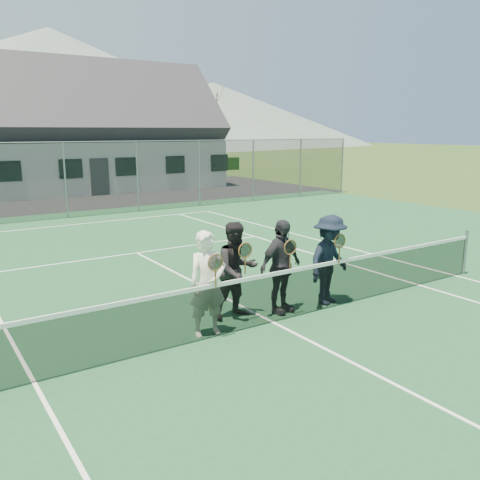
{
  "coord_description": "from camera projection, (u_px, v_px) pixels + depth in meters",
  "views": [
    {
      "loc": [
        -5.29,
        -6.92,
        3.43
      ],
      "look_at": [
        0.28,
        1.5,
        1.25
      ],
      "focal_mm": 38.0,
      "sensor_mm": 36.0,
      "label": 1
    }
  ],
  "objects": [
    {
      "name": "ground",
      "position": [
        33.0,
        200.0,
        25.52
      ],
      "size": [
        220.0,
        220.0,
        0.0
      ],
      "primitive_type": "plane",
      "color": "#2B4418",
      "rests_on": "ground"
    },
    {
      "name": "court_surface",
      "position": [
        273.0,
        323.0,
        9.21
      ],
      "size": [
        30.0,
        30.0,
        0.02
      ],
      "primitive_type": "cube",
      "color": "#1C4C2B",
      "rests_on": "ground"
    },
    {
      "name": "hill_centre",
      "position": [
        53.0,
        89.0,
        95.12
      ],
      "size": [
        120.0,
        120.0,
        22.0
      ],
      "primitive_type": "cone",
      "color": "slate",
      "rests_on": "ground"
    },
    {
      "name": "hill_east",
      "position": [
        214.0,
        115.0,
        114.85
      ],
      "size": [
        90.0,
        90.0,
        14.0
      ],
      "primitive_type": "cone",
      "color": "#57685F",
      "rests_on": "ground"
    },
    {
      "name": "court_markings",
      "position": [
        273.0,
        322.0,
        9.21
      ],
      "size": [
        11.03,
        23.83,
        0.01
      ],
      "color": "white",
      "rests_on": "court_surface"
    },
    {
      "name": "tennis_net",
      "position": [
        273.0,
        295.0,
        9.1
      ],
      "size": [
        11.68,
        0.08,
        1.1
      ],
      "color": "slate",
      "rests_on": "ground"
    },
    {
      "name": "perimeter_fence",
      "position": [
        65.0,
        180.0,
        19.9
      ],
      "size": [
        30.07,
        0.07,
        3.02
      ],
      "color": "slate",
      "rests_on": "ground"
    },
    {
      "name": "clubhouse",
      "position": [
        83.0,
        121.0,
        30.09
      ],
      "size": [
        15.6,
        8.2,
        7.7
      ],
      "color": "silver",
      "rests_on": "ground"
    },
    {
      "name": "tree_c",
      "position": [
        15.0,
        97.0,
        35.97
      ],
      "size": [
        3.2,
        3.2,
        7.77
      ],
      "color": "#3A2115",
      "rests_on": "ground"
    },
    {
      "name": "tree_d",
      "position": [
        147.0,
        101.0,
        41.37
      ],
      "size": [
        3.2,
        3.2,
        7.77
      ],
      "color": "#382114",
      "rests_on": "ground"
    },
    {
      "name": "tree_e",
      "position": [
        210.0,
        103.0,
        44.6
      ],
      "size": [
        3.2,
        3.2,
        7.77
      ],
      "color": "#382514",
      "rests_on": "ground"
    },
    {
      "name": "player_a",
      "position": [
        208.0,
        284.0,
        8.49
      ],
      "size": [
        0.71,
        0.54,
        1.8
      ],
      "color": "white",
      "rests_on": "court_surface"
    },
    {
      "name": "player_b",
      "position": [
        237.0,
        270.0,
        9.31
      ],
      "size": [
        0.88,
        0.69,
        1.8
      ],
      "color": "black",
      "rests_on": "court_surface"
    },
    {
      "name": "player_c",
      "position": [
        281.0,
        267.0,
        9.56
      ],
      "size": [
        1.12,
        0.63,
        1.8
      ],
      "color": "#26262C",
      "rests_on": "court_surface"
    },
    {
      "name": "player_d",
      "position": [
        329.0,
        260.0,
        10.07
      ],
      "size": [
        1.3,
        0.95,
        1.8
      ],
      "color": "black",
      "rests_on": "court_surface"
    }
  ]
}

